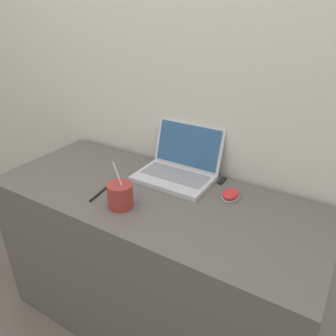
# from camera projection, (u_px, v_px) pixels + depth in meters

# --- Properties ---
(wall_back) EXTENTS (7.00, 0.04, 2.50)m
(wall_back) POSITION_uv_depth(u_px,v_px,m) (194.00, 52.00, 1.35)
(wall_back) COLOR silver
(wall_back) RESTS_ON ground_plane
(desk) EXTENTS (1.38, 0.57, 0.73)m
(desk) POSITION_uv_depth(u_px,v_px,m) (154.00, 263.00, 1.50)
(desk) COLOR #5B5651
(desk) RESTS_ON ground_plane
(laptop) EXTENTS (0.33, 0.27, 0.22)m
(laptop) POSITION_uv_depth(u_px,v_px,m) (179.00, 166.00, 1.45)
(laptop) COLOR silver
(laptop) RESTS_ON desk
(drink_cup) EXTENTS (0.10, 0.10, 0.20)m
(drink_cup) POSITION_uv_depth(u_px,v_px,m) (120.00, 195.00, 1.23)
(drink_cup) COLOR #9E332D
(drink_cup) RESTS_ON desk
(computer_mouse) EXTENTS (0.07, 0.09, 0.03)m
(computer_mouse) POSITION_uv_depth(u_px,v_px,m) (231.00, 194.00, 1.30)
(computer_mouse) COLOR #B2B2B7
(computer_mouse) RESTS_ON desk
(usb_stick) EXTENTS (0.02, 0.06, 0.01)m
(usb_stick) POSITION_uv_depth(u_px,v_px,m) (222.00, 181.00, 1.42)
(usb_stick) COLOR black
(usb_stick) RESTS_ON desk
(pen) EXTENTS (0.03, 0.14, 0.01)m
(pen) POSITION_uv_depth(u_px,v_px,m) (100.00, 192.00, 1.34)
(pen) COLOR black
(pen) RESTS_ON desk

